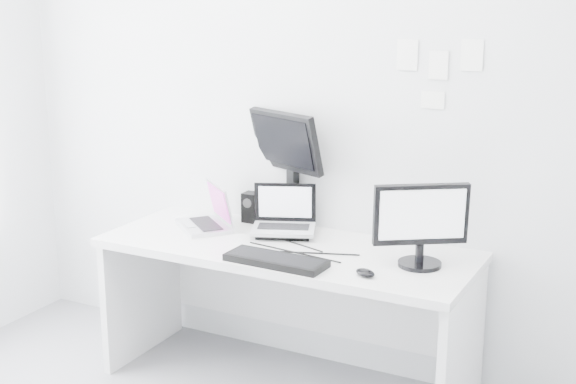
% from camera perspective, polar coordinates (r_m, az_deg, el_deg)
% --- Properties ---
extents(back_wall, '(3.60, 0.00, 3.60)m').
position_cam_1_polar(back_wall, '(3.99, 2.21, 6.09)').
color(back_wall, silver).
rests_on(back_wall, ground).
extents(desk, '(1.80, 0.70, 0.73)m').
position_cam_1_polar(desk, '(3.95, -0.13, -8.86)').
color(desk, silver).
rests_on(desk, ground).
extents(macbook, '(0.39, 0.38, 0.24)m').
position_cam_1_polar(macbook, '(4.09, -6.06, -0.96)').
color(macbook, silver).
rests_on(macbook, desk).
extents(speaker, '(0.10, 0.10, 0.16)m').
position_cam_1_polar(speaker, '(4.19, -2.64, -1.09)').
color(speaker, black).
rests_on(speaker, desk).
extents(dell_laptop, '(0.38, 0.34, 0.26)m').
position_cam_1_polar(dell_laptop, '(3.93, -0.33, -1.35)').
color(dell_laptop, '#B7BBC0').
rests_on(dell_laptop, desk).
extents(rear_monitor, '(0.48, 0.32, 0.61)m').
position_cam_1_polar(rear_monitor, '(4.07, 0.05, 1.76)').
color(rear_monitor, black).
rests_on(rear_monitor, desk).
extents(samsung_monitor, '(0.46, 0.39, 0.38)m').
position_cam_1_polar(samsung_monitor, '(3.54, 9.45, -2.27)').
color(samsung_monitor, black).
rests_on(samsung_monitor, desk).
extents(keyboard, '(0.47, 0.18, 0.03)m').
position_cam_1_polar(keyboard, '(3.57, -0.86, -4.89)').
color(keyboard, black).
rests_on(keyboard, desk).
extents(mouse, '(0.11, 0.09, 0.03)m').
position_cam_1_polar(mouse, '(3.44, 5.51, -5.73)').
color(mouse, black).
rests_on(mouse, desk).
extents(wall_note_0, '(0.10, 0.00, 0.14)m').
position_cam_1_polar(wall_note_0, '(3.78, 8.47, 9.61)').
color(wall_note_0, white).
rests_on(wall_note_0, back_wall).
extents(wall_note_1, '(0.09, 0.00, 0.13)m').
position_cam_1_polar(wall_note_1, '(3.74, 10.64, 8.86)').
color(wall_note_1, white).
rests_on(wall_note_1, back_wall).
extents(wall_note_2, '(0.10, 0.00, 0.14)m').
position_cam_1_polar(wall_note_2, '(3.70, 12.93, 9.46)').
color(wall_note_2, white).
rests_on(wall_note_2, back_wall).
extents(wall_note_3, '(0.11, 0.00, 0.08)m').
position_cam_1_polar(wall_note_3, '(3.76, 10.24, 6.45)').
color(wall_note_3, white).
rests_on(wall_note_3, back_wall).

